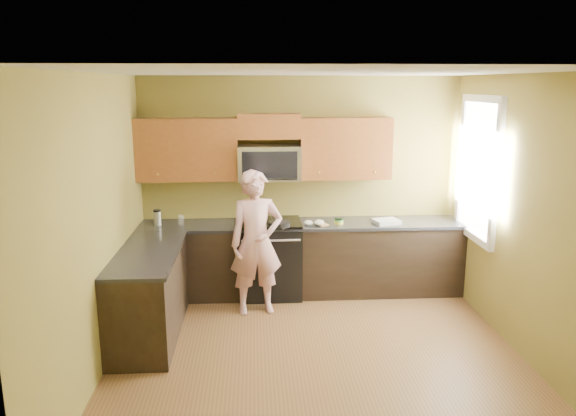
{
  "coord_description": "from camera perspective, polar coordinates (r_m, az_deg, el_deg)",
  "views": [
    {
      "loc": [
        -0.58,
        -4.82,
        2.6
      ],
      "look_at": [
        -0.2,
        1.3,
        1.2
      ],
      "focal_mm": 34.0,
      "sensor_mm": 36.0,
      "label": 1
    }
  ],
  "objects": [
    {
      "name": "microwave",
      "position": [
        6.72,
        -1.97,
        3.0
      ],
      "size": [
        0.76,
        0.4,
        0.42
      ],
      "primitive_type": null,
      "color": "silver",
      "rests_on": "wall_back"
    },
    {
      "name": "window",
      "position": [
        6.61,
        19.31,
        3.87
      ],
      "size": [
        0.06,
        1.06,
        1.66
      ],
      "primitive_type": null,
      "color": "white",
      "rests_on": "wall_right"
    },
    {
      "name": "cabinet_left_run",
      "position": [
        5.94,
        -14.33,
        -8.88
      ],
      "size": [
        0.6,
        1.6,
        0.88
      ],
      "primitive_type": "cube",
      "color": "black",
      "rests_on": "floor"
    },
    {
      "name": "upper_cab_right",
      "position": [
        6.85,
        5.92,
        3.12
      ],
      "size": [
        1.12,
        0.33,
        0.75
      ],
      "primitive_type": null,
      "color": "brown",
      "rests_on": "wall_back"
    },
    {
      "name": "countertop_left",
      "position": [
        5.79,
        -14.48,
        -4.65
      ],
      "size": [
        0.62,
        1.6,
        0.04
      ],
      "primitive_type": "cube",
      "color": "black",
      "rests_on": "cabinet_left_run"
    },
    {
      "name": "upper_cab_over_mw",
      "position": [
        6.68,
        -2.02,
        8.56
      ],
      "size": [
        0.76,
        0.33,
        0.3
      ],
      "primitive_type": "cube",
      "color": "brown",
      "rests_on": "wall_back"
    },
    {
      "name": "travel_mug",
      "position": [
        6.8,
        -13.45,
        -1.8
      ],
      "size": [
        0.11,
        0.11,
        0.2
      ],
      "primitive_type": null,
      "rotation": [
        0.0,
        0.0,
        0.3
      ],
      "color": "silver",
      "rests_on": "countertop_back"
    },
    {
      "name": "wall_back",
      "position": [
        6.96,
        1.28,
        2.51
      ],
      "size": [
        4.0,
        0.0,
        4.0
      ],
      "primitive_type": "plane",
      "rotation": [
        1.57,
        0.0,
        0.0
      ],
      "color": "olive",
      "rests_on": "ground"
    },
    {
      "name": "butter_tub",
      "position": [
        6.72,
        5.34,
        -1.69
      ],
      "size": [
        0.12,
        0.12,
        0.08
      ],
      "primitive_type": null,
      "rotation": [
        0.0,
        0.0,
        -0.08
      ],
      "color": "yellow",
      "rests_on": "countertop_back"
    },
    {
      "name": "glass_b",
      "position": [
        6.79,
        -11.13,
        -1.2
      ],
      "size": [
        0.09,
        0.09,
        0.12
      ],
      "primitive_type": "cylinder",
      "rotation": [
        0.0,
        0.0,
        0.3
      ],
      "color": "silver",
      "rests_on": "countertop_back"
    },
    {
      "name": "floor",
      "position": [
        5.51,
        3.03,
        -15.32
      ],
      "size": [
        4.0,
        4.0,
        0.0
      ],
      "primitive_type": "plane",
      "color": "brown",
      "rests_on": "ground"
    },
    {
      "name": "stove",
      "position": [
        6.84,
        -1.88,
        -5.25
      ],
      "size": [
        0.76,
        0.65,
        0.95
      ],
      "primitive_type": null,
      "color": "black",
      "rests_on": "floor"
    },
    {
      "name": "frying_pan",
      "position": [
        6.46,
        -0.94,
        -1.94
      ],
      "size": [
        0.34,
        0.5,
        0.06
      ],
      "primitive_type": null,
      "rotation": [
        0.0,
        0.0,
        0.18
      ],
      "color": "black",
      "rests_on": "stove"
    },
    {
      "name": "wall_right",
      "position": [
        5.61,
        23.94,
        -1.15
      ],
      "size": [
        0.0,
        4.0,
        4.0
      ],
      "primitive_type": "plane",
      "rotation": [
        1.57,
        0.0,
        -1.57
      ],
      "color": "olive",
      "rests_on": "ground"
    },
    {
      "name": "ceiling",
      "position": [
        4.86,
        3.42,
        14.01
      ],
      "size": [
        4.0,
        4.0,
        0.0
      ],
      "primitive_type": "plane",
      "rotation": [
        3.14,
        0.0,
        0.0
      ],
      "color": "white",
      "rests_on": "ground"
    },
    {
      "name": "toast_slice",
      "position": [
        6.64,
        3.7,
        -1.76
      ],
      "size": [
        0.14,
        0.14,
        0.01
      ],
      "primitive_type": "cube",
      "rotation": [
        0.0,
        0.0,
        0.31
      ],
      "color": "#B27F47",
      "rests_on": "countertop_back"
    },
    {
      "name": "wall_front",
      "position": [
        3.14,
        7.57,
        -10.74
      ],
      "size": [
        4.0,
        0.0,
        4.0
      ],
      "primitive_type": "plane",
      "rotation": [
        -1.57,
        0.0,
        0.0
      ],
      "color": "olive",
      "rests_on": "ground"
    },
    {
      "name": "countertop_back",
      "position": [
        6.76,
        1.49,
        -1.72
      ],
      "size": [
        4.0,
        0.62,
        0.04
      ],
      "primitive_type": "cube",
      "color": "black",
      "rests_on": "cabinet_back_run"
    },
    {
      "name": "upper_cab_left",
      "position": [
        6.8,
        -10.35,
        2.92
      ],
      "size": [
        1.22,
        0.33,
        0.75
      ],
      "primitive_type": null,
      "color": "brown",
      "rests_on": "wall_back"
    },
    {
      "name": "napkin_b",
      "position": [
        6.64,
        3.29,
        -1.53
      ],
      "size": [
        0.13,
        0.14,
        0.07
      ],
      "primitive_type": "ellipsoid",
      "rotation": [
        0.0,
        0.0,
        0.06
      ],
      "color": "silver",
      "rests_on": "countertop_back"
    },
    {
      "name": "wall_left",
      "position": [
        5.18,
        -19.35,
        -1.86
      ],
      "size": [
        0.0,
        4.0,
        4.0
      ],
      "primitive_type": "plane",
      "rotation": [
        1.57,
        0.0,
        1.57
      ],
      "color": "olive",
      "rests_on": "ground"
    },
    {
      "name": "cabinet_back_run",
      "position": [
        6.9,
        1.46,
        -5.4
      ],
      "size": [
        4.0,
        0.6,
        0.88
      ],
      "primitive_type": "cube",
      "color": "black",
      "rests_on": "floor"
    },
    {
      "name": "dish_towel",
      "position": [
        6.81,
        10.26,
        -1.41
      ],
      "size": [
        0.35,
        0.3,
        0.05
      ],
      "primitive_type": "cube",
      "rotation": [
        0.0,
        0.0,
        0.24
      ],
      "color": "silver",
      "rests_on": "countertop_back"
    },
    {
      "name": "napkin_a",
      "position": [
        6.63,
        2.14,
        -1.56
      ],
      "size": [
        0.14,
        0.15,
        0.06
      ],
      "primitive_type": "ellipsoid",
      "rotation": [
        0.0,
        0.0,
        0.29
      ],
      "color": "silver",
      "rests_on": "countertop_back"
    },
    {
      "name": "woman",
      "position": [
        6.23,
        -3.33,
        -3.65
      ],
      "size": [
        0.67,
        0.5,
        1.67
      ],
      "primitive_type": "imported",
      "rotation": [
        0.0,
        0.0,
        0.18
      ],
      "color": "#D2696D",
      "rests_on": "floor"
    }
  ]
}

